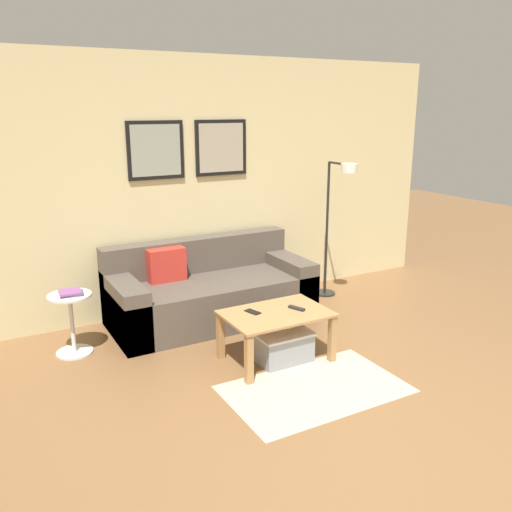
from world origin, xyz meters
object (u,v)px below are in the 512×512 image
Objects in this scene: coffee_table at (276,322)px; book_stack at (71,293)px; remote_control at (297,308)px; cell_phone at (253,312)px; storage_bin at (280,344)px; floor_lamp at (338,212)px; couch at (209,292)px; side_table at (72,318)px.

book_stack reaches higher than coffee_table.
coffee_table is 0.21m from remote_control.
cell_phone is (-0.17, 0.10, 0.08)m from coffee_table.
cell_phone reaches higher than storage_bin.
floor_lamp is at bearing 35.85° from coffee_table.
storage_bin is 3.10× the size of remote_control.
remote_control is at bearing -34.49° from cell_phone.
coffee_table is at bearing -144.15° from floor_lamp.
coffee_table is 1.85× the size of storage_bin.
couch is 1.01m from cell_phone.
floor_lamp is at bearing 13.98° from cell_phone.
book_stack reaches higher than storage_bin.
cell_phone is at bearing -33.51° from book_stack.
couch reaches higher than coffee_table.
couch is 4.23× the size of storage_bin.
floor_lamp reaches higher than side_table.
storage_bin is at bearing -143.17° from floor_lamp.
remote_control reaches higher than coffee_table.
remote_control is 1.07× the size of cell_phone.
coffee_table is at bearing 151.03° from remote_control.
storage_bin is 1.82m from floor_lamp.
remote_control reaches higher than storage_bin.
side_table is 1.91m from remote_control.
coffee_table is at bearing -45.58° from cell_phone.
book_stack is (0.01, -0.01, 0.23)m from side_table.
book_stack is 1.38× the size of remote_control.
coffee_table is at bearing 172.05° from storage_bin.
floor_lamp is 10.70× the size of cell_phone.
book_stack is at bearing -173.56° from couch.
book_stack is at bearing 130.44° from cell_phone.
couch is 1.37m from book_stack.
coffee_table is 6.14× the size of cell_phone.
side_table is at bearing 146.90° from coffee_table.
side_table reaches higher than cell_phone.
remote_control is 0.37m from cell_phone.
couch is at bearing 70.70° from cell_phone.
storage_bin is at bearing -41.94° from cell_phone.
floor_lamp is 7.25× the size of book_stack.
coffee_table is 5.73× the size of remote_control.
cell_phone is at bearing -33.54° from side_table.
storage_bin is 0.38m from cell_phone.
couch is 1.35m from side_table.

